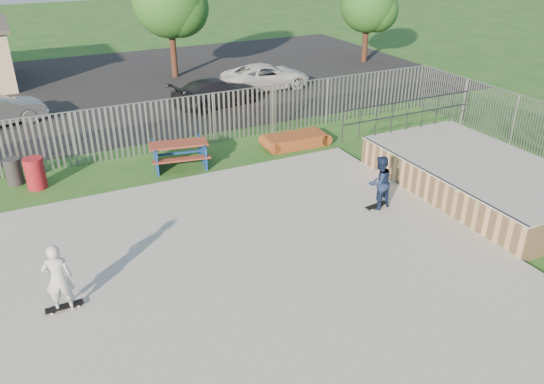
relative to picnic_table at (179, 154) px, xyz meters
name	(u,v)px	position (x,y,z in m)	size (l,w,h in m)	color
ground	(207,290)	(-1.68, -7.41, -0.43)	(120.00, 120.00, 0.00)	#23561D
concrete_slab	(207,288)	(-1.68, -7.41, -0.36)	(15.00, 12.00, 0.15)	gray
quarter_pipe	(477,177)	(7.82, -6.37, 0.13)	(5.50, 7.05, 2.19)	tan
fence	(184,172)	(-0.68, -2.83, 0.57)	(26.04, 16.02, 2.00)	gray
picnic_table	(179,154)	(0.00, 0.00, 0.00)	(2.27, 1.99, 0.85)	maroon
funbox	(295,140)	(4.64, -0.15, -0.21)	(2.28, 1.20, 0.45)	brown
trash_bin_red	(35,173)	(-4.76, 0.26, 0.09)	(0.62, 0.62, 1.04)	maroon
trash_bin_grey	(14,171)	(-5.38, 0.91, 0.01)	(0.54, 0.54, 0.89)	#29292C
parking_lot	(82,91)	(-1.68, 11.59, -0.42)	(40.00, 18.00, 0.02)	black
car_dark	(216,92)	(3.73, 6.11, 0.23)	(1.80, 4.43, 1.29)	black
car_white	(266,76)	(7.20, 7.79, 0.24)	(2.15, 4.67, 1.30)	white
tree_mid	(169,0)	(3.60, 12.37, 3.75)	(4.02, 4.02, 6.21)	#47281C
tree_right	(368,5)	(15.57, 10.80, 3.02)	(3.33, 3.33, 5.14)	#43271A
skateboard_a	(377,206)	(4.24, -6.00, -0.24)	(0.82, 0.31, 0.08)	black
skateboard_b	(65,307)	(-4.76, -6.86, -0.24)	(0.80, 0.21, 0.08)	black
skater_navy	(379,182)	(4.24, -6.00, 0.53)	(0.79, 0.62, 1.64)	#142141
skater_white	(58,278)	(-4.76, -6.86, 0.53)	(0.60, 0.39, 1.64)	silver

